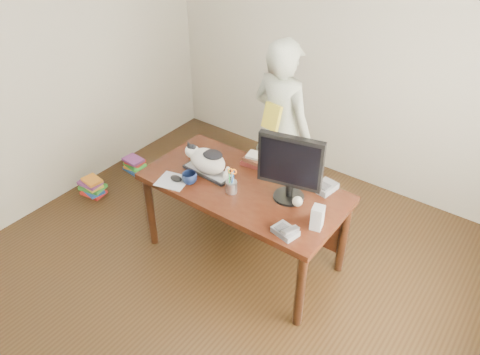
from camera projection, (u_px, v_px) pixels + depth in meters
name	position (u px, v px, depth m)	size (l,w,h in m)	color
room	(188.00, 153.00, 2.90)	(4.50, 4.50, 4.50)	black
desk	(249.00, 195.00, 3.78)	(1.60, 0.80, 0.75)	black
keyboard	(208.00, 171.00, 3.77)	(0.43, 0.18, 0.03)	black
cat	(206.00, 159.00, 3.72)	(0.42, 0.22, 0.24)	silver
monitor	(290.00, 165.00, 3.32)	(0.47, 0.28, 0.54)	black
pen_cup	(231.00, 185.00, 3.53)	(0.11, 0.11, 0.22)	#9C9CA2
mousepad	(173.00, 181.00, 3.68)	(0.28, 0.26, 0.01)	silver
mouse	(176.00, 178.00, 3.67)	(0.12, 0.09, 0.04)	black
coffee_mug	(189.00, 178.00, 3.64)	(0.12, 0.12, 0.09)	#0D1635
phone	(286.00, 231.00, 3.17)	(0.19, 0.15, 0.08)	#5A5B5F
speaker	(317.00, 218.00, 3.19)	(0.10, 0.10, 0.18)	#959598
baseball	(298.00, 201.00, 3.41)	(0.08, 0.08, 0.08)	beige
book_stack	(257.00, 160.00, 3.86)	(0.26, 0.20, 0.09)	#551A16
calculator	(325.00, 187.00, 3.58)	(0.16, 0.20, 0.05)	#5A5B5F
person	(281.00, 130.00, 4.16)	(0.61, 0.40, 1.68)	silver
held_book	(272.00, 117.00, 3.93)	(0.17, 0.11, 0.22)	gold
book_pile_a	(92.00, 187.00, 4.74)	(0.27, 0.22, 0.18)	red
book_pile_b	(135.00, 165.00, 5.10)	(0.26, 0.20, 0.15)	#1A4BA1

